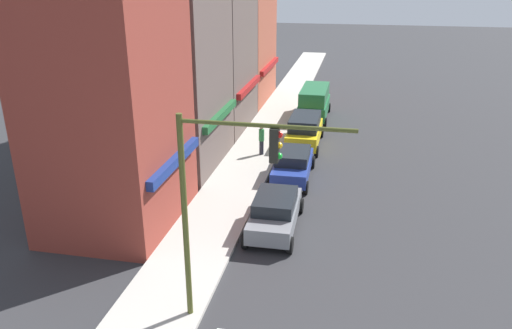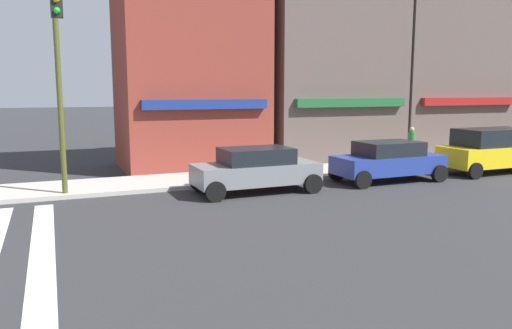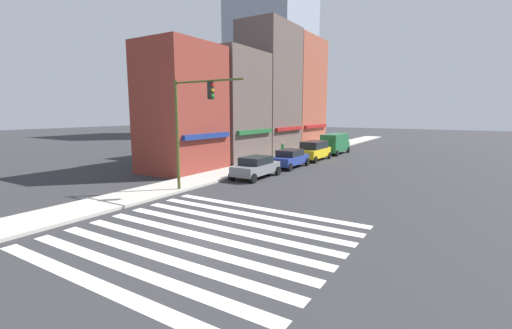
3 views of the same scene
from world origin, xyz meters
The scene contains 6 objects.
storefront_row centered at (23.97, 11.50, 6.54)m, with size 29.71×5.30×14.74m.
traffic_signal centered at (5.21, 5.31, 4.59)m, with size 0.32×4.93×6.75m.
sedan_grey centered at (11.49, 4.70, 0.84)m, with size 4.42×2.02×1.59m.
sedan_blue centered at (17.15, 4.70, 0.84)m, with size 4.43×2.02×1.59m.
suv_yellow centered at (22.68, 4.70, 1.03)m, with size 4.71×2.12×1.94m.
pedestrian_green_top centered at (20.14, 6.97, 1.07)m, with size 0.32×0.32×1.77m.
Camera 2 is at (4.87, -11.33, 3.61)m, focal length 35.00 mm.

